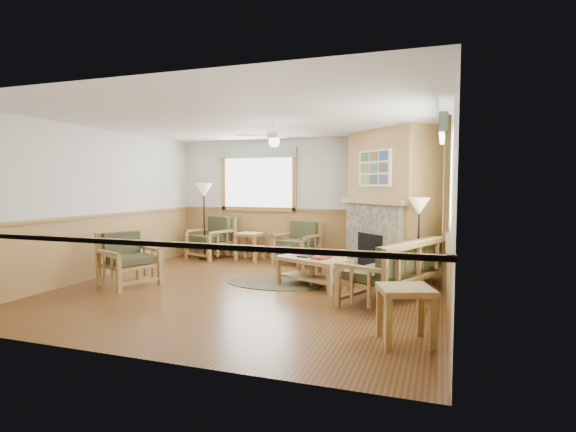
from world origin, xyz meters
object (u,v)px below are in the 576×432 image
(end_table_chairs, at_px, (250,247))
(floor_lamp_left, at_px, (204,221))
(sofa, at_px, (396,269))
(coffee_table, at_px, (313,272))
(end_table_sofa, at_px, (405,315))
(floor_lamp_right, at_px, (418,244))
(armchair_left, at_px, (129,259))
(armchair_back_left, at_px, (211,238))
(armchair_back_right, at_px, (297,243))
(footstool, at_px, (328,271))

(end_table_chairs, relative_size, floor_lamp_left, 0.36)
(sofa, distance_m, floor_lamp_left, 4.99)
(end_table_chairs, height_order, floor_lamp_left, floor_lamp_left)
(coffee_table, relative_size, end_table_sofa, 1.98)
(floor_lamp_right, bearing_deg, armchair_left, -165.17)
(sofa, xyz_separation_m, armchair_back_left, (-4.38, 2.41, 0.03))
(coffee_table, xyz_separation_m, end_table_chairs, (-2.03, 2.01, 0.07))
(armchair_back_right, xyz_separation_m, coffee_table, (0.93, -2.01, -0.21))
(sofa, distance_m, armchair_back_left, 5.00)
(floor_lamp_right, bearing_deg, coffee_table, -170.00)
(sofa, height_order, floor_lamp_right, floor_lamp_right)
(armchair_back_left, distance_m, floor_lamp_left, 0.44)
(armchair_back_left, xyz_separation_m, footstool, (3.21, -1.79, -0.25))
(armchair_back_left, bearing_deg, coffee_table, -13.63)
(footstool, xyz_separation_m, floor_lamp_right, (1.45, 0.07, 0.52))
(coffee_table, relative_size, footstool, 2.33)
(footstool, height_order, floor_lamp_right, floor_lamp_right)
(end_table_sofa, bearing_deg, floor_lamp_right, 90.00)
(sofa, xyz_separation_m, armchair_left, (-4.31, -0.52, -0.00))
(armchair_back_left, bearing_deg, armchair_left, -68.44)
(armchair_back_left, distance_m, end_table_chairs, 1.00)
(end_table_chairs, bearing_deg, end_table_sofa, -49.14)
(end_table_chairs, xyz_separation_m, floor_lamp_left, (-1.04, -0.18, 0.56))
(footstool, bearing_deg, floor_lamp_left, 153.79)
(sofa, relative_size, coffee_table, 1.61)
(armchair_back_left, relative_size, coffee_table, 0.79)
(armchair_left, relative_size, floor_lamp_right, 0.60)
(armchair_left, xyz_separation_m, end_table_sofa, (4.59, -1.32, -0.14))
(floor_lamp_right, bearing_deg, armchair_back_right, 146.31)
(coffee_table, bearing_deg, footstool, 72.56)
(coffee_table, xyz_separation_m, floor_lamp_right, (1.65, 0.29, 0.50))
(armchair_back_left, height_order, armchair_left, armchair_back_left)
(floor_lamp_left, distance_m, floor_lamp_right, 4.97)
(armchair_back_left, xyz_separation_m, end_table_sofa, (4.66, -4.25, -0.17))
(end_table_sofa, bearing_deg, armchair_back_right, 121.24)
(armchair_back_right, distance_m, armchair_left, 3.56)
(armchair_back_right, distance_m, end_table_chairs, 1.11)
(armchair_back_right, relative_size, footstool, 1.74)
(coffee_table, height_order, end_table_sofa, end_table_sofa)
(end_table_chairs, bearing_deg, floor_lamp_right, -25.06)
(sofa, xyz_separation_m, floor_lamp_right, (0.28, 0.69, 0.30))
(sofa, bearing_deg, end_table_chairs, -102.08)
(footstool, distance_m, floor_lamp_right, 1.55)
(footstool, relative_size, floor_lamp_left, 0.30)
(armchair_back_left, bearing_deg, end_table_chairs, 20.12)
(end_table_sofa, relative_size, footstool, 1.18)
(coffee_table, height_order, footstool, coffee_table)
(coffee_table, bearing_deg, armchair_back_left, 171.25)
(end_table_chairs, height_order, end_table_sofa, end_table_chairs)
(footstool, height_order, floor_lamp_left, floor_lamp_left)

